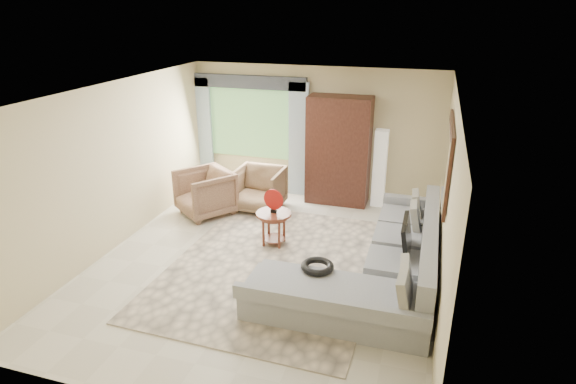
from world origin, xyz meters
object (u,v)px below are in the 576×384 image
(tv_screen, at_px, (407,237))
(potted_plant, at_px, (206,179))
(sectional_sofa, at_px, (383,269))
(armchair_left, at_px, (205,193))
(armchair_right, at_px, (259,189))
(coffee_table, at_px, (274,228))
(armoire, at_px, (339,151))
(floor_lamp, at_px, (380,168))

(tv_screen, xyz_separation_m, potted_plant, (-4.24, 2.47, -0.45))
(sectional_sofa, xyz_separation_m, tv_screen, (0.27, 0.19, 0.44))
(sectional_sofa, bearing_deg, potted_plant, 146.15)
(armchair_left, relative_size, armchair_right, 1.04)
(coffee_table, bearing_deg, armoire, 74.07)
(coffee_table, bearing_deg, tv_screen, -14.99)
(armchair_right, xyz_separation_m, potted_plant, (-1.40, 0.60, -0.14))
(armchair_left, height_order, armchair_right, armchair_left)
(armchair_left, xyz_separation_m, floor_lamp, (3.03, 1.39, 0.33))
(armchair_left, height_order, potted_plant, armchair_left)
(tv_screen, relative_size, armoire, 0.35)
(tv_screen, distance_m, potted_plant, 4.93)
(armchair_right, bearing_deg, floor_lamp, 23.29)
(coffee_table, relative_size, armchair_right, 0.63)
(potted_plant, distance_m, armoire, 2.86)
(tv_screen, height_order, armchair_left, tv_screen)
(armchair_right, bearing_deg, potted_plant, 157.48)
(sectional_sofa, height_order, potted_plant, sectional_sofa)
(potted_plant, bearing_deg, sectional_sofa, -33.85)
(coffee_table, height_order, armchair_left, armchair_left)
(armchair_right, height_order, potted_plant, armchair_right)
(sectional_sofa, height_order, tv_screen, tv_screen)
(coffee_table, height_order, armchair_right, armchair_right)
(coffee_table, relative_size, potted_plant, 1.05)
(potted_plant, bearing_deg, coffee_table, -41.84)
(coffee_table, bearing_deg, armchair_left, 153.34)
(coffee_table, height_order, potted_plant, coffee_table)
(armchair_left, relative_size, armoire, 0.44)
(tv_screen, distance_m, armchair_right, 3.42)
(armchair_left, distance_m, armchair_right, 1.01)
(potted_plant, relative_size, floor_lamp, 0.36)
(coffee_table, distance_m, floor_lamp, 2.65)
(coffee_table, distance_m, armchair_left, 1.82)
(potted_plant, bearing_deg, armoire, 4.86)
(sectional_sofa, relative_size, armchair_right, 3.85)
(tv_screen, relative_size, potted_plant, 1.37)
(sectional_sofa, bearing_deg, floor_lamp, 98.33)
(sectional_sofa, height_order, armchair_left, sectional_sofa)
(armoire, bearing_deg, tv_screen, -60.99)
(sectional_sofa, xyz_separation_m, armchair_right, (-2.58, 2.07, 0.13))
(coffee_table, bearing_deg, armchair_right, 119.28)
(armoire, xyz_separation_m, floor_lamp, (0.80, 0.06, -0.30))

